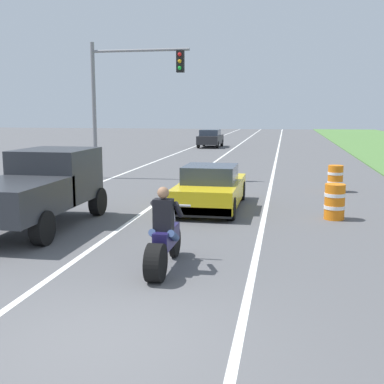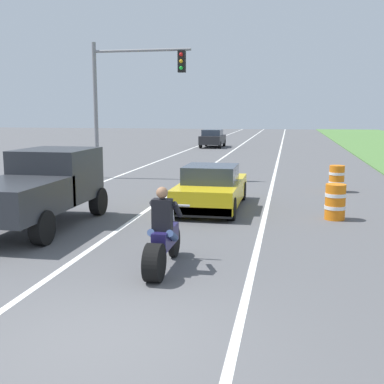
% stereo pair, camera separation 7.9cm
% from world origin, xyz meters
% --- Properties ---
extents(ground_plane, '(160.00, 160.00, 0.00)m').
position_xyz_m(ground_plane, '(0.00, 0.00, 0.00)').
color(ground_plane, '#565659').
extents(lane_stripe_left_solid, '(0.14, 120.00, 0.01)m').
position_xyz_m(lane_stripe_left_solid, '(-5.40, 20.00, 0.00)').
color(lane_stripe_left_solid, white).
rests_on(lane_stripe_left_solid, ground).
extents(lane_stripe_right_solid, '(0.14, 120.00, 0.01)m').
position_xyz_m(lane_stripe_right_solid, '(1.80, 20.00, 0.00)').
color(lane_stripe_right_solid, white).
rests_on(lane_stripe_right_solid, ground).
extents(lane_stripe_centre_dashed, '(0.14, 120.00, 0.01)m').
position_xyz_m(lane_stripe_centre_dashed, '(-1.80, 20.00, 0.00)').
color(lane_stripe_centre_dashed, white).
rests_on(lane_stripe_centre_dashed, ground).
extents(motorcycle_with_rider, '(0.70, 2.21, 1.62)m').
position_xyz_m(motorcycle_with_rider, '(0.13, 2.93, 0.59)').
color(motorcycle_with_rider, black).
rests_on(motorcycle_with_rider, ground).
extents(sports_car_yellow, '(1.84, 4.30, 1.37)m').
position_xyz_m(sports_car_yellow, '(0.10, 9.11, 0.63)').
color(sports_car_yellow, yellow).
rests_on(sports_car_yellow, ground).
extents(pickup_truck_left_lane_dark_grey, '(2.02, 4.80, 1.98)m').
position_xyz_m(pickup_truck_left_lane_dark_grey, '(-3.87, 5.79, 1.11)').
color(pickup_truck_left_lane_dark_grey, '#2D3035').
rests_on(pickup_truck_left_lane_dark_grey, ground).
extents(traffic_light_mast_near, '(4.45, 0.34, 6.00)m').
position_xyz_m(traffic_light_mast_near, '(-4.76, 15.20, 3.99)').
color(traffic_light_mast_near, gray).
rests_on(traffic_light_mast_near, ground).
extents(construction_barrel_nearest, '(0.58, 0.58, 1.00)m').
position_xyz_m(construction_barrel_nearest, '(3.74, 8.22, 0.50)').
color(construction_barrel_nearest, orange).
rests_on(construction_barrel_nearest, ground).
extents(construction_barrel_mid, '(0.58, 0.58, 1.00)m').
position_xyz_m(construction_barrel_mid, '(4.23, 13.20, 0.50)').
color(construction_barrel_mid, orange).
rests_on(construction_barrel_mid, ground).
extents(distant_car_far_ahead, '(1.80, 4.00, 1.50)m').
position_xyz_m(distant_car_far_ahead, '(-3.93, 35.50, 0.77)').
color(distant_car_far_ahead, '#262628').
rests_on(distant_car_far_ahead, ground).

